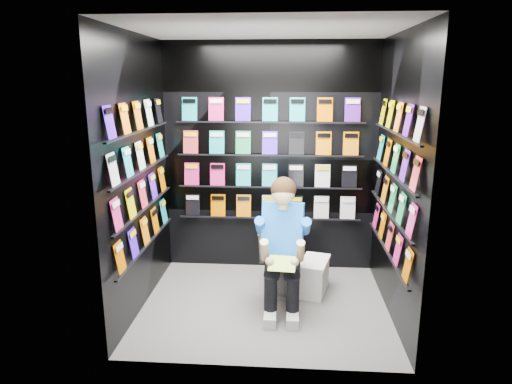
{
  "coord_description": "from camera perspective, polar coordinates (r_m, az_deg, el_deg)",
  "views": [
    {
      "loc": [
        0.21,
        -4.12,
        2.18
      ],
      "look_at": [
        -0.1,
        0.15,
        1.12
      ],
      "focal_mm": 32.0,
      "sensor_mm": 36.0,
      "label": 1
    }
  ],
  "objects": [
    {
      "name": "ceiling",
      "position": [
        4.15,
        1.26,
        19.69
      ],
      "size": [
        2.4,
        2.4,
        0.0
      ],
      "primitive_type": "plane",
      "color": "white",
      "rests_on": "floor"
    },
    {
      "name": "comics_left",
      "position": [
        4.43,
        -14.12,
        2.08
      ],
      "size": [
        0.06,
        1.7,
        1.37
      ],
      "primitive_type": null,
      "color": "#D66600",
      "rests_on": "wall_left"
    },
    {
      "name": "longbox",
      "position": [
        4.89,
        7.28,
        -10.59
      ],
      "size": [
        0.34,
        0.48,
        0.33
      ],
      "primitive_type": "cube",
      "rotation": [
        0.0,
        0.0,
        -0.24
      ],
      "color": "white",
      "rests_on": "floor"
    },
    {
      "name": "reader",
      "position": [
        4.39,
        3.38,
        -4.8
      ],
      "size": [
        0.61,
        0.82,
        1.42
      ],
      "primitive_type": null,
      "rotation": [
        0.0,
        0.0,
        -0.1
      ],
      "color": "blue",
      "rests_on": "toilet"
    },
    {
      "name": "floor",
      "position": [
        4.67,
        1.09,
        -13.96
      ],
      "size": [
        2.4,
        2.4,
        0.0
      ],
      "primitive_type": "plane",
      "color": "#595956",
      "rests_on": "ground"
    },
    {
      "name": "wall_back",
      "position": [
        5.2,
        1.74,
        4.14
      ],
      "size": [
        2.4,
        0.04,
        2.6
      ],
      "primitive_type": "cube",
      "color": "black",
      "rests_on": "floor"
    },
    {
      "name": "wall_left",
      "position": [
        4.44,
        -14.49,
        2.02
      ],
      "size": [
        0.04,
        2.0,
        2.6
      ],
      "primitive_type": "cube",
      "color": "black",
      "rests_on": "floor"
    },
    {
      "name": "wall_front",
      "position": [
        3.25,
        0.26,
        -1.83
      ],
      "size": [
        2.4,
        0.04,
        2.6
      ],
      "primitive_type": "cube",
      "color": "black",
      "rests_on": "floor"
    },
    {
      "name": "comics_back",
      "position": [
        5.17,
        1.72,
        4.14
      ],
      "size": [
        2.1,
        0.06,
        1.37
      ],
      "primitive_type": null,
      "color": "#D66600",
      "rests_on": "wall_back"
    },
    {
      "name": "longbox_lid",
      "position": [
        4.82,
        7.35,
        -8.64
      ],
      "size": [
        0.36,
        0.51,
        0.03
      ],
      "primitive_type": "cube",
      "rotation": [
        0.0,
        0.0,
        -0.24
      ],
      "color": "white",
      "rests_on": "longbox"
    },
    {
      "name": "toilet",
      "position": [
        4.89,
        3.37,
        -7.91
      ],
      "size": [
        0.5,
        0.79,
        0.73
      ],
      "primitive_type": "imported",
      "rotation": [
        0.0,
        0.0,
        3.04
      ],
      "color": "silver",
      "rests_on": "floor"
    },
    {
      "name": "held_comic",
      "position": [
        4.13,
        3.27,
        -8.93
      ],
      "size": [
        0.26,
        0.17,
        0.1
      ],
      "primitive_type": "cube",
      "rotation": [
        -0.96,
        0.0,
        -0.1
      ],
      "color": "green",
      "rests_on": "reader"
    },
    {
      "name": "comics_right",
      "position": [
        4.32,
        16.86,
        1.6
      ],
      "size": [
        0.06,
        1.7,
        1.37
      ],
      "primitive_type": null,
      "color": "#D66600",
      "rests_on": "wall_right"
    },
    {
      "name": "wall_right",
      "position": [
        4.33,
        17.24,
        1.53
      ],
      "size": [
        0.04,
        2.0,
        2.6
      ],
      "primitive_type": "cube",
      "color": "black",
      "rests_on": "floor"
    }
  ]
}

